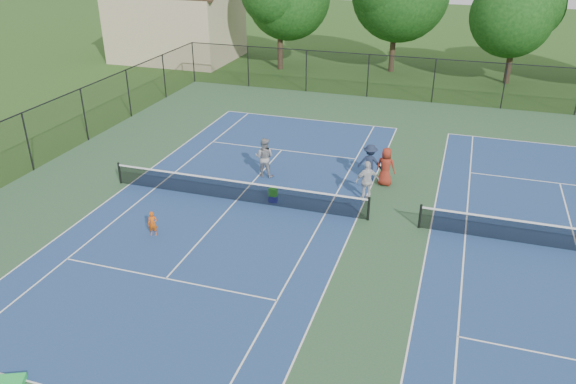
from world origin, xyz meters
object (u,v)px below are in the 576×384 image
(clapboard_house, at_px, (177,23))
(bystander_a, at_px, (367,181))
(bystander_c, at_px, (386,167))
(ball_crate, at_px, (273,199))
(instructor, at_px, (264,157))
(ball_hopper, at_px, (273,192))
(tree_back_c, at_px, (518,9))
(child_player, at_px, (153,224))
(bystander_b, at_px, (370,163))

(clapboard_house, distance_m, bystander_a, 31.69)
(bystander_c, distance_m, ball_crate, 5.58)
(instructor, height_order, ball_crate, instructor)
(ball_crate, relative_size, ball_hopper, 0.95)
(ball_hopper, bearing_deg, instructor, 117.76)
(bystander_c, relative_size, ball_hopper, 4.85)
(instructor, distance_m, ball_hopper, 2.91)
(bystander_a, bearing_deg, tree_back_c, -135.23)
(child_player, xyz_separation_m, bystander_a, (7.47, 5.67, 0.43))
(bystander_c, distance_m, ball_hopper, 5.54)
(clapboard_house, distance_m, bystander_c, 30.73)
(instructor, height_order, bystander_a, instructor)
(ball_hopper, bearing_deg, bystander_c, 36.72)
(ball_crate, height_order, ball_hopper, ball_hopper)
(child_player, height_order, bystander_a, bystander_a)
(bystander_a, distance_m, bystander_b, 2.17)
(ball_hopper, bearing_deg, ball_crate, 0.00)
(bystander_a, distance_m, ball_crate, 4.23)
(ball_crate, bearing_deg, ball_hopper, 0.00)
(clapboard_house, bearing_deg, bystander_c, -44.01)
(child_player, relative_size, bystander_b, 0.56)
(ball_crate, xyz_separation_m, ball_hopper, (0.00, 0.00, 0.34))
(child_player, bearing_deg, bystander_c, 23.29)
(ball_crate, bearing_deg, bystander_c, 36.72)
(bystander_c, bearing_deg, clapboard_house, -36.86)
(clapboard_house, bearing_deg, bystander_a, -47.12)
(child_player, relative_size, instructor, 0.53)
(bystander_a, relative_size, ball_hopper, 4.90)
(clapboard_house, xyz_separation_m, ball_hopper, (17.61, -24.60, -2.60))
(tree_back_c, relative_size, bystander_c, 4.52)
(clapboard_house, xyz_separation_m, child_player, (14.04, -28.83, -2.58))
(clapboard_house, relative_size, bystander_c, 5.81)
(bystander_b, distance_m, bystander_c, 0.85)
(clapboard_house, xyz_separation_m, bystander_c, (22.04, -21.30, -2.16))
(clapboard_house, relative_size, bystander_a, 5.75)
(tree_back_c, distance_m, ball_hopper, 27.16)
(bystander_a, bearing_deg, ball_hopper, -9.40)
(bystander_b, bearing_deg, child_player, 49.27)
(bystander_a, relative_size, bystander_b, 1.03)
(clapboard_house, height_order, child_player, clapboard_house)
(bystander_c, bearing_deg, instructor, 14.75)
(clapboard_house, height_order, ball_crate, clapboard_house)
(bystander_a, bearing_deg, bystander_b, -112.53)
(bystander_b, bearing_deg, instructor, 13.91)
(tree_back_c, xyz_separation_m, instructor, (-11.72, -22.07, -4.50))
(tree_back_c, relative_size, ball_crate, 23.00)
(tree_back_c, distance_m, bystander_c, 22.58)
(child_player, height_order, ball_crate, child_player)
(child_player, relative_size, bystander_c, 0.55)
(bystander_c, bearing_deg, ball_hopper, 43.87)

